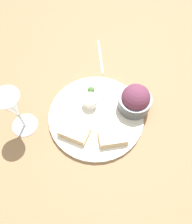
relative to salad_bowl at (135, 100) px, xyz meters
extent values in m
plane|color=#93704C|center=(-0.10, -0.08, -0.05)|extent=(4.00, 4.00, 0.00)
cylinder|color=silver|center=(-0.10, -0.08, -0.05)|extent=(0.30, 0.30, 0.01)
cylinder|color=#4C5156|center=(0.00, 0.00, -0.01)|extent=(0.10, 0.10, 0.05)
sphere|color=#6B334C|center=(0.00, 0.00, 0.01)|extent=(0.09, 0.09, 0.09)
cylinder|color=white|center=(-0.13, -0.05, -0.02)|extent=(0.05, 0.05, 0.04)
cylinder|color=tan|center=(-0.13, -0.05, -0.01)|extent=(0.04, 0.04, 0.01)
cube|color=#D1B27F|center=(-0.13, -0.16, -0.03)|extent=(0.09, 0.06, 0.02)
cube|color=#F4E5C1|center=(-0.13, -0.16, -0.02)|extent=(0.08, 0.05, 0.01)
cube|color=#D1B27F|center=(-0.02, -0.13, -0.03)|extent=(0.10, 0.09, 0.02)
cube|color=#F4E5C1|center=(-0.02, -0.13, -0.02)|extent=(0.09, 0.08, 0.01)
cylinder|color=silver|center=(-0.29, -0.20, -0.05)|extent=(0.08, 0.08, 0.01)
cylinder|color=silver|center=(-0.29, -0.20, -0.01)|extent=(0.01, 0.01, 0.07)
cone|color=silver|center=(-0.29, -0.20, 0.07)|extent=(0.07, 0.07, 0.09)
sphere|color=#477533|center=(-0.15, -0.01, -0.03)|extent=(0.02, 0.02, 0.02)
cube|color=silver|center=(-0.19, 0.16, -0.05)|extent=(0.09, 0.15, 0.01)
camera|label=1|loc=(0.04, -0.37, 0.58)|focal=35.00mm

